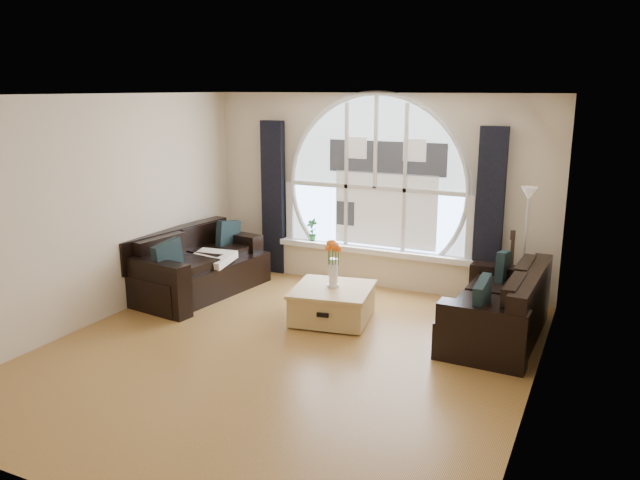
{
  "coord_description": "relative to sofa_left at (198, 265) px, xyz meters",
  "views": [
    {
      "loc": [
        3.01,
        -5.42,
        2.77
      ],
      "look_at": [
        0.0,
        0.9,
        1.05
      ],
      "focal_mm": 34.98,
      "sensor_mm": 36.0,
      "label": 1
    }
  ],
  "objects": [
    {
      "name": "guitar",
      "position": [
        3.99,
        1.16,
        0.13
      ],
      "size": [
        0.4,
        0.3,
        1.06
      ],
      "primitive_type": "cube",
      "rotation": [
        0.0,
        0.0,
        0.18
      ],
      "color": "brown",
      "rests_on": "ground"
    },
    {
      "name": "potted_plant",
      "position": [
        1.08,
        1.37,
        0.32
      ],
      "size": [
        0.2,
        0.16,
        0.34
      ],
      "primitive_type": "imported",
      "rotation": [
        0.0,
        0.0,
        -0.26
      ],
      "color": "#1E6023",
      "rests_on": "window_sill"
    },
    {
      "name": "curtain_right",
      "position": [
        3.64,
        1.35,
        0.75
      ],
      "size": [
        0.35,
        0.12,
        2.3
      ],
      "primitive_type": "cube",
      "color": "black",
      "rests_on": "ground"
    },
    {
      "name": "window_sill",
      "position": [
        2.04,
        1.37,
        0.11
      ],
      "size": [
        2.9,
        0.22,
        0.08
      ],
      "primitive_type": "cube",
      "color": "white",
      "rests_on": "wall_back"
    },
    {
      "name": "throw_blanket",
      "position": [
        0.19,
        0.03,
        0.1
      ],
      "size": [
        0.6,
        0.6,
        0.1
      ],
      "primitive_type": "cube",
      "rotation": [
        0.0,
        0.0,
        0.1
      ],
      "color": "silver",
      "rests_on": "sofa_left"
    },
    {
      "name": "sofa_right",
      "position": [
        3.99,
        0.13,
        0.0
      ],
      "size": [
        0.97,
        1.85,
        0.81
      ],
      "primitive_type": "cube",
      "rotation": [
        0.0,
        0.0,
        -0.03
      ],
      "color": "black",
      "rests_on": "ground"
    },
    {
      "name": "ground",
      "position": [
        2.04,
        -1.28,
        -0.4
      ],
      "size": [
        5.0,
        5.5,
        0.01
      ],
      "primitive_type": "cube",
      "color": "brown",
      "rests_on": "ground"
    },
    {
      "name": "floor_lamp",
      "position": [
        4.13,
        1.12,
        0.4
      ],
      "size": [
        0.24,
        0.24,
        1.6
      ],
      "primitive_type": "cube",
      "color": "#B2B2B2",
      "rests_on": "ground"
    },
    {
      "name": "wall_front",
      "position": [
        2.04,
        -4.03,
        0.95
      ],
      "size": [
        5.0,
        0.01,
        2.7
      ],
      "primitive_type": "cube",
      "color": "beige",
      "rests_on": "ground"
    },
    {
      "name": "neighbor_house",
      "position": [
        2.19,
        1.42,
        1.1
      ],
      "size": [
        1.7,
        0.02,
        1.5
      ],
      "primitive_type": "cube",
      "color": "silver",
      "rests_on": "wall_back"
    },
    {
      "name": "curtain_left",
      "position": [
        0.44,
        1.35,
        0.75
      ],
      "size": [
        0.35,
        0.12,
        2.3
      ],
      "primitive_type": "cube",
      "color": "black",
      "rests_on": "ground"
    },
    {
      "name": "attic_slope",
      "position": [
        4.24,
        -1.28,
        1.95
      ],
      "size": [
        0.92,
        5.5,
        0.72
      ],
      "primitive_type": "cube",
      "color": "silver",
      "rests_on": "ground"
    },
    {
      "name": "window_frame",
      "position": [
        2.04,
        1.41,
        1.23
      ],
      "size": [
        2.76,
        0.08,
        2.15
      ],
      "primitive_type": "cube",
      "color": "white",
      "rests_on": "wall_back"
    },
    {
      "name": "ceiling",
      "position": [
        2.04,
        -1.28,
        2.3
      ],
      "size": [
        5.0,
        5.5,
        0.01
      ],
      "primitive_type": "cube",
      "color": "silver",
      "rests_on": "ground"
    },
    {
      "name": "wall_left",
      "position": [
        -0.46,
        -1.28,
        0.95
      ],
      "size": [
        0.01,
        5.5,
        2.7
      ],
      "primitive_type": "cube",
      "color": "beige",
      "rests_on": "ground"
    },
    {
      "name": "vase_flowers",
      "position": [
        2.09,
        -0.11,
        0.4
      ],
      "size": [
        0.24,
        0.24,
        0.7
      ],
      "primitive_type": "cube",
      "color": "white",
      "rests_on": "coffee_chest"
    },
    {
      "name": "coffee_chest",
      "position": [
        2.1,
        -0.16,
        -0.17
      ],
      "size": [
        1.07,
        1.07,
        0.45
      ],
      "primitive_type": "cube",
      "rotation": [
        0.0,
        0.0,
        0.17
      ],
      "color": "tan",
      "rests_on": "ground"
    },
    {
      "name": "arched_window",
      "position": [
        2.04,
        1.44,
        1.23
      ],
      "size": [
        2.6,
        0.06,
        2.15
      ],
      "primitive_type": "cube",
      "color": "silver",
      "rests_on": "wall_back"
    },
    {
      "name": "wall_back",
      "position": [
        2.04,
        1.47,
        0.95
      ],
      "size": [
        5.0,
        0.01,
        2.7
      ],
      "primitive_type": "cube",
      "color": "beige",
      "rests_on": "ground"
    },
    {
      "name": "sofa_left",
      "position": [
        0.0,
        0.0,
        0.0
      ],
      "size": [
        1.24,
        2.08,
        0.87
      ],
      "primitive_type": "cube",
      "rotation": [
        0.0,
        0.0,
        -0.14
      ],
      "color": "black",
      "rests_on": "ground"
    },
    {
      "name": "wall_right",
      "position": [
        4.54,
        -1.28,
        0.95
      ],
      "size": [
        0.01,
        5.5,
        2.7
      ],
      "primitive_type": "cube",
      "color": "beige",
      "rests_on": "ground"
    }
  ]
}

